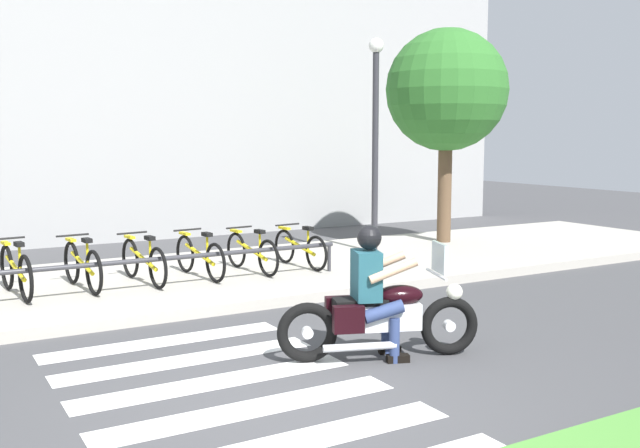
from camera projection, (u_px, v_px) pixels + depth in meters
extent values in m
plane|color=#424244|center=(287.00, 402.00, 6.45)|extent=(48.00, 48.00, 0.00)
cube|color=#A8A399|center=(126.00, 286.00, 11.08)|extent=(24.00, 4.40, 0.15)
cube|color=white|center=(292.00, 443.00, 5.58)|extent=(2.80, 0.40, 0.01)
cube|color=white|center=(250.00, 409.00, 6.27)|extent=(2.80, 0.40, 0.01)
cube|color=white|center=(215.00, 382.00, 6.96)|extent=(2.80, 0.40, 0.01)
cube|color=white|center=(187.00, 360.00, 7.64)|extent=(2.80, 0.40, 0.01)
cube|color=white|center=(164.00, 341.00, 8.33)|extent=(2.80, 0.40, 0.01)
torus|color=black|center=(449.00, 326.00, 7.81)|extent=(0.65, 0.33, 0.64)
cylinder|color=silver|center=(449.00, 326.00, 7.81)|extent=(0.14, 0.13, 0.12)
torus|color=black|center=(307.00, 333.00, 7.53)|extent=(0.65, 0.33, 0.64)
cylinder|color=silver|center=(307.00, 333.00, 7.53)|extent=(0.14, 0.13, 0.12)
cube|color=silver|center=(380.00, 316.00, 7.65)|extent=(0.90, 0.56, 0.28)
ellipsoid|color=black|center=(399.00, 295.00, 7.66)|extent=(0.58, 0.44, 0.22)
cube|color=black|center=(360.00, 303.00, 7.60)|extent=(0.62, 0.45, 0.10)
cube|color=black|center=(340.00, 309.00, 7.80)|extent=(0.34, 0.22, 0.28)
cube|color=black|center=(349.00, 319.00, 7.37)|extent=(0.34, 0.22, 0.28)
cylinder|color=silver|center=(436.00, 274.00, 7.71)|extent=(0.24, 0.59, 0.03)
sphere|color=white|center=(454.00, 292.00, 7.77)|extent=(0.18, 0.18, 0.18)
cube|color=silver|center=(440.00, 258.00, 7.69)|extent=(0.17, 0.39, 0.32)
cylinder|color=silver|center=(360.00, 347.00, 7.46)|extent=(0.75, 0.34, 0.08)
cube|color=#1E4C59|center=(366.00, 275.00, 7.57)|extent=(0.38, 0.46, 0.52)
sphere|color=black|center=(369.00, 238.00, 7.53)|extent=(0.26, 0.26, 0.26)
cylinder|color=tan|center=(382.00, 264.00, 7.82)|extent=(0.52, 0.26, 0.26)
cylinder|color=tan|center=(393.00, 271.00, 7.39)|extent=(0.52, 0.26, 0.26)
cylinder|color=navy|center=(376.00, 305.00, 7.80)|extent=(0.46, 0.28, 0.24)
cylinder|color=navy|center=(386.00, 332.00, 7.86)|extent=(0.11, 0.11, 0.47)
cube|color=black|center=(390.00, 350.00, 7.89)|extent=(0.26, 0.18, 0.08)
cylinder|color=navy|center=(384.00, 312.00, 7.49)|extent=(0.46, 0.28, 0.24)
cylinder|color=navy|center=(394.00, 341.00, 7.54)|extent=(0.11, 0.11, 0.47)
cube|color=black|center=(398.00, 358.00, 7.58)|extent=(0.26, 0.18, 0.08)
torus|color=black|center=(7.00, 267.00, 10.38)|extent=(0.12, 0.66, 0.66)
torus|color=black|center=(26.00, 279.00, 9.55)|extent=(0.12, 0.66, 0.66)
cylinder|color=gold|center=(16.00, 268.00, 9.96)|extent=(0.16, 0.93, 0.25)
cylinder|color=gold|center=(20.00, 259.00, 9.73)|extent=(0.04, 0.04, 0.40)
cube|color=black|center=(19.00, 244.00, 9.70)|extent=(0.12, 0.21, 0.06)
cylinder|color=black|center=(7.00, 238.00, 10.24)|extent=(0.48, 0.08, 0.03)
cube|color=gold|center=(6.00, 243.00, 10.34)|extent=(0.11, 0.29, 0.04)
torus|color=black|center=(72.00, 263.00, 10.81)|extent=(0.12, 0.65, 0.64)
torus|color=black|center=(94.00, 273.00, 10.01)|extent=(0.12, 0.65, 0.64)
cylinder|color=gold|center=(82.00, 263.00, 10.40)|extent=(0.15, 0.89, 0.24)
cylinder|color=gold|center=(87.00, 254.00, 10.18)|extent=(0.04, 0.04, 0.39)
cube|color=black|center=(87.00, 240.00, 10.16)|extent=(0.12, 0.21, 0.06)
cylinder|color=black|center=(73.00, 235.00, 10.68)|extent=(0.48, 0.08, 0.03)
cube|color=gold|center=(71.00, 240.00, 10.76)|extent=(0.11, 0.29, 0.04)
torus|color=black|center=(130.00, 258.00, 11.28)|extent=(0.12, 0.62, 0.62)
torus|color=black|center=(158.00, 268.00, 10.43)|extent=(0.12, 0.62, 0.62)
cylinder|color=gold|center=(143.00, 259.00, 10.85)|extent=(0.16, 0.95, 0.26)
cylinder|color=gold|center=(150.00, 251.00, 10.62)|extent=(0.04, 0.04, 0.38)
cube|color=black|center=(150.00, 238.00, 10.59)|extent=(0.12, 0.21, 0.06)
cylinder|color=black|center=(132.00, 233.00, 11.14)|extent=(0.48, 0.08, 0.03)
cube|color=gold|center=(130.00, 237.00, 11.24)|extent=(0.11, 0.29, 0.04)
torus|color=black|center=(185.00, 254.00, 11.72)|extent=(0.11, 0.61, 0.61)
torus|color=black|center=(215.00, 263.00, 10.88)|extent=(0.11, 0.61, 0.61)
cylinder|color=gold|center=(200.00, 254.00, 11.29)|extent=(0.16, 0.93, 0.25)
cylinder|color=gold|center=(207.00, 246.00, 11.06)|extent=(0.04, 0.04, 0.37)
cube|color=black|center=(207.00, 234.00, 11.04)|extent=(0.12, 0.21, 0.06)
cylinder|color=black|center=(187.00, 230.00, 11.59)|extent=(0.48, 0.08, 0.03)
cube|color=gold|center=(185.00, 234.00, 11.68)|extent=(0.11, 0.29, 0.04)
torus|color=black|center=(236.00, 250.00, 12.15)|extent=(0.11, 0.60, 0.60)
torus|color=black|center=(268.00, 258.00, 11.34)|extent=(0.11, 0.60, 0.60)
cylinder|color=gold|center=(252.00, 250.00, 11.74)|extent=(0.16, 0.91, 0.25)
cylinder|color=gold|center=(260.00, 243.00, 11.51)|extent=(0.04, 0.04, 0.37)
cube|color=black|center=(260.00, 232.00, 11.49)|extent=(0.12, 0.21, 0.06)
cylinder|color=black|center=(239.00, 227.00, 12.02)|extent=(0.48, 0.08, 0.03)
cube|color=gold|center=(236.00, 231.00, 12.11)|extent=(0.11, 0.29, 0.04)
torus|color=black|center=(285.00, 246.00, 12.57)|extent=(0.11, 0.59, 0.59)
torus|color=black|center=(316.00, 253.00, 11.81)|extent=(0.11, 0.59, 0.59)
cylinder|color=gold|center=(300.00, 246.00, 12.18)|extent=(0.15, 0.85, 0.24)
cylinder|color=gold|center=(308.00, 239.00, 11.97)|extent=(0.04, 0.04, 0.36)
cube|color=black|center=(308.00, 228.00, 11.95)|extent=(0.12, 0.21, 0.06)
cylinder|color=black|center=(287.00, 225.00, 12.45)|extent=(0.48, 0.08, 0.03)
cube|color=gold|center=(284.00, 228.00, 12.53)|extent=(0.11, 0.29, 0.04)
cylinder|color=#333338|center=(123.00, 262.00, 10.14)|extent=(6.87, 0.07, 0.07)
cylinder|color=#333338|center=(329.00, 258.00, 11.85)|extent=(0.06, 0.06, 0.45)
cylinder|color=#2D2D33|center=(375.00, 158.00, 13.63)|extent=(0.12, 0.12, 3.92)
sphere|color=white|center=(376.00, 46.00, 13.38)|extent=(0.28, 0.28, 0.28)
cylinder|color=brown|center=(444.00, 191.00, 15.08)|extent=(0.29, 0.29, 2.43)
sphere|color=#2D6B28|center=(447.00, 90.00, 14.82)|extent=(2.52, 2.52, 2.52)
cube|color=#9A9A9A|center=(51.00, 98.00, 15.61)|extent=(24.00, 1.20, 6.36)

